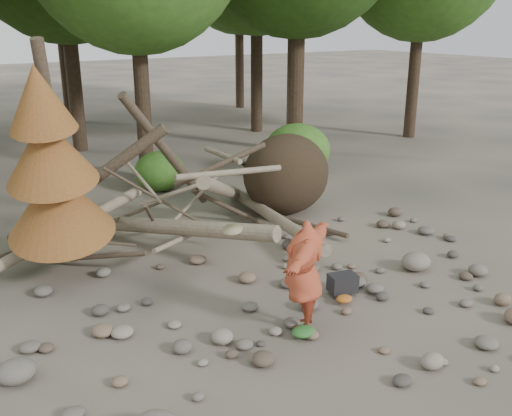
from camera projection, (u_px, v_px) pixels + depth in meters
ground at (312, 310)px, 9.46m from camera, size 120.00×120.00×0.00m
deadfall_pile at (268, 180)px, 13.57m from camera, size 8.55×5.24×3.30m
dead_conifer at (52, 170)px, 9.84m from camera, size 2.06×2.16×4.35m
bush_mid at (160, 171)px, 15.88m from camera, size 1.40×1.40×1.12m
bush_right at (297, 150)px, 17.36m from camera, size 2.00×2.00×1.60m
frisbee_thrower at (303, 274)px, 8.57m from camera, size 2.45×1.75×1.92m
backpack at (342, 286)px, 9.96m from camera, size 0.54×0.43×0.32m
cloth_green at (303, 334)px, 8.61m from camera, size 0.37×0.31×0.14m
cloth_orange at (344, 301)px, 9.65m from camera, size 0.30×0.24×0.11m
boulder_mid_right at (416, 261)px, 10.93m from camera, size 0.58×0.52×0.35m
boulder_mid_left at (16, 371)px, 7.56m from camera, size 0.52×0.47×0.31m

